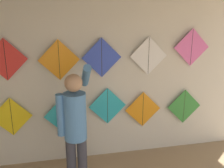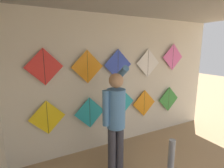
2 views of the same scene
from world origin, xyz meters
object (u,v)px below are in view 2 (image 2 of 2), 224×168
kite_4 (169,99)px  kite_7 (118,65)px  shopkeeper (116,116)px  kite_8 (148,63)px  kite_5 (44,67)px  kite_6 (87,67)px  kite_1 (90,113)px  kite_3 (144,103)px  kite_0 (47,118)px  kite_2 (121,102)px  kite_9 (173,57)px

kite_4 → kite_7: kite_7 is taller
shopkeeper → kite_8: (1.30, 0.83, 0.75)m
kite_5 → kite_7: size_ratio=1.00×
kite_6 → kite_5: bearing=180.0°
kite_1 → kite_5: 1.26m
kite_5 → kite_3: bearing=0.0°
kite_8 → kite_1: bearing=180.0°
kite_5 → kite_4: bearing=0.0°
kite_0 → kite_1: kite_0 is taller
kite_1 → kite_7: size_ratio=1.00×
kite_3 → kite_8: 0.96m
shopkeeper → kite_0: bearing=138.8°
kite_6 → kite_2: bearing=0.0°
kite_6 → kite_8: size_ratio=1.00×
kite_8 → kite_9: size_ratio=1.00×
shopkeeper → kite_3: bearing=33.3°
kite_6 → kite_9: (2.24, 0.00, 0.13)m
kite_4 → kite_9: 1.08m
kite_1 → kite_9: size_ratio=1.00×
kite_9 → kite_8: bearing=180.0°
kite_1 → kite_9: 2.46m
kite_5 → kite_8: kite_5 is taller
kite_1 → kite_2: size_ratio=1.00×
kite_8 → kite_9: kite_9 is taller
kite_2 → kite_0: bearing=180.0°
kite_1 → shopkeeper: bearing=-80.0°
shopkeeper → kite_4: shopkeeper is taller
kite_6 → shopkeeper: bearing=-78.5°
kite_3 → kite_5: bearing=180.0°
kite_1 → kite_9: (2.22, 0.00, 1.07)m
shopkeeper → kite_0: shopkeeper is taller
kite_4 → kite_2: bearing=180.0°
kite_1 → kite_2: 0.75m
shopkeeper → kite_7: kite_7 is taller
kite_2 → kite_8: 1.10m
kite_5 → kite_7: bearing=0.0°
kite_1 → kite_4: (2.17, 0.00, -0.01)m
kite_1 → kite_6: 0.94m
kite_0 → kite_8: (2.26, 0.00, 0.90)m
kite_6 → kite_8: (1.47, 0.00, 0.01)m
shopkeeper → kite_9: kite_9 is taller
kite_6 → kite_1: bearing=0.0°
kite_9 → kite_5: bearing=180.0°
shopkeeper → kite_5: (-0.95, 0.83, 0.77)m
kite_1 → kite_2: (0.74, 0.00, 0.11)m
kite_4 → kite_5: size_ratio=1.00×
kite_9 → kite_0: bearing=180.0°
shopkeeper → kite_0: (-0.96, 0.83, -0.16)m
kite_1 → kite_5: kite_5 is taller
kite_1 → kite_5: size_ratio=1.00×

